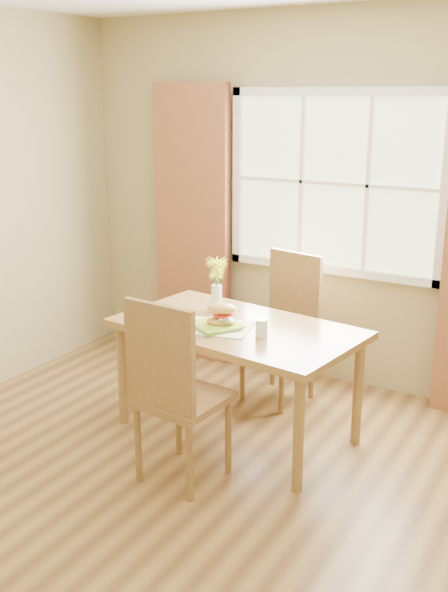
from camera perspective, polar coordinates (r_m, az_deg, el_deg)
room at (r=3.43m, az=-2.45°, el=3.33°), size 4.24×3.84×2.74m
window at (r=5.06m, az=9.09°, el=9.15°), size 1.62×0.06×1.32m
curtain_left at (r=5.55m, az=-2.63°, el=5.80°), size 0.65×0.08×2.20m
dining_table at (r=4.33m, az=1.06°, el=-3.37°), size 1.60×1.04×0.73m
chair_near at (r=3.79m, az=-4.32°, el=-7.42°), size 0.49×0.49×1.08m
chair_far at (r=4.93m, az=5.12°, el=-1.96°), size 0.52×0.52×1.05m
placemat at (r=4.26m, az=-0.80°, el=-2.57°), size 0.51×0.43×0.01m
plate at (r=4.25m, az=-0.59°, el=-2.49°), size 0.36×0.36×0.01m
croissant_sandwich at (r=4.23m, az=-0.20°, el=-1.55°), size 0.22×0.18×0.14m
water_glass at (r=4.09m, az=3.11°, el=-2.69°), size 0.07×0.07×0.11m
flower_vase at (r=4.53m, az=-0.60°, el=1.52°), size 0.15×0.15×0.36m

